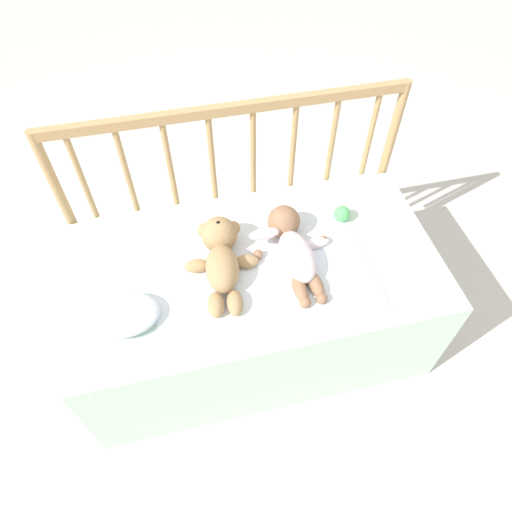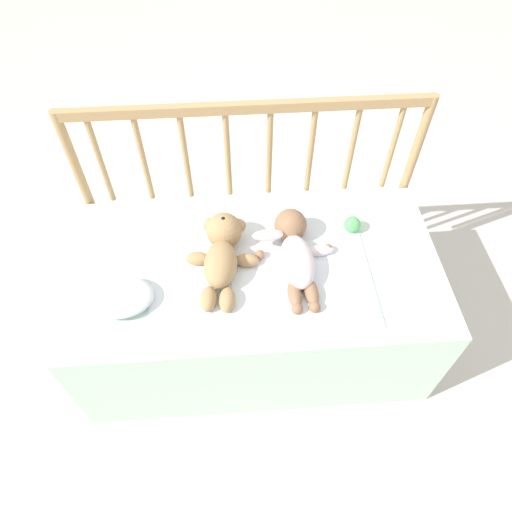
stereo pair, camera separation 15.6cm
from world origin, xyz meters
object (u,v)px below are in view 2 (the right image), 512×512
(small_pillow, at_px, (120,297))
(toy_ball, at_px, (352,225))
(baby, at_px, (295,251))
(teddy_bear, at_px, (222,251))

(small_pillow, bearing_deg, toy_ball, 17.62)
(baby, relative_size, small_pillow, 1.84)
(teddy_bear, distance_m, small_pillow, 0.38)
(baby, relative_size, toy_ball, 6.57)
(small_pillow, xyz_separation_m, toy_ball, (0.84, 0.27, 0.00))
(baby, xyz_separation_m, toy_ball, (0.23, 0.13, -0.02))
(small_pillow, relative_size, toy_ball, 3.57)
(baby, distance_m, toy_ball, 0.27)
(baby, bearing_deg, small_pillow, -166.95)
(small_pillow, bearing_deg, teddy_bear, 23.67)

